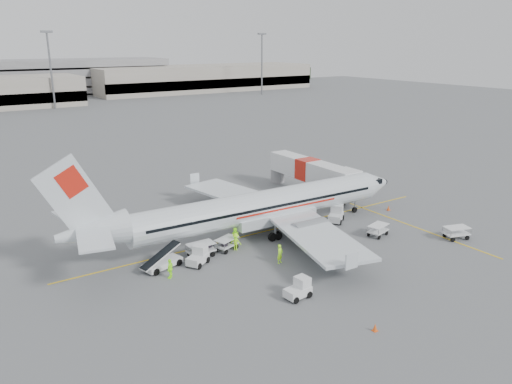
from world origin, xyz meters
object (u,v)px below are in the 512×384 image
jet_bridge (307,176)px  tug_fore (336,214)px  aircraft (263,186)px  tug_mid (298,288)px  tug_aft (197,256)px  belt_loader (162,255)px

jet_bridge → tug_fore: jet_bridge is taller
aircraft → tug_fore: bearing=-8.5°
jet_bridge → tug_mid: bearing=-131.2°
tug_aft → belt_loader: bearing=127.9°
belt_loader → tug_fore: bearing=-14.5°
aircraft → tug_aft: size_ratio=17.31×
tug_fore → jet_bridge: bearing=29.9°
jet_bridge → tug_fore: bearing=-113.3°
tug_mid → tug_aft: (-3.70, 9.74, 0.03)m
jet_bridge → tug_mid: (-18.54, -21.50, -1.48)m
tug_aft → tug_fore: bearing=-27.4°
aircraft → tug_mid: aircraft is taller
belt_loader → tug_mid: belt_loader is taller
tug_mid → belt_loader: bearing=116.4°
jet_bridge → tug_fore: 11.32m
tug_mid → tug_aft: 10.42m
jet_bridge → aircraft: bearing=-146.6°
belt_loader → aircraft: bearing=-6.3°
tug_fore → tug_mid: size_ratio=1.13×
aircraft → belt_loader: (-12.11, -1.95, -3.91)m
aircraft → belt_loader: aircraft is taller
aircraft → tug_mid: size_ratio=17.89×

